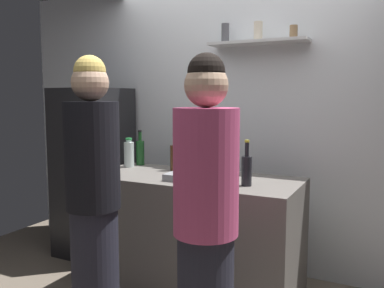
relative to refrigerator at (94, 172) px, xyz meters
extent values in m
cube|color=white|center=(1.40, 0.40, 0.49)|extent=(4.80, 0.10, 2.60)
cube|color=silver|center=(1.57, 0.24, 1.18)|extent=(0.83, 0.22, 0.02)
cylinder|color=#4C4C51|center=(1.28, 0.24, 1.27)|extent=(0.07, 0.07, 0.16)
cylinder|color=beige|center=(1.57, 0.24, 1.27)|extent=(0.07, 0.07, 0.16)
cylinder|color=olive|center=(1.86, 0.24, 1.24)|extent=(0.06, 0.06, 0.10)
cube|color=black|center=(0.00, 0.00, 0.00)|extent=(0.60, 0.61, 1.62)
cylinder|color=#99999E|center=(0.16, -0.32, 0.08)|extent=(0.02, 0.02, 0.45)
cube|color=#66605B|center=(1.26, -0.36, -0.34)|extent=(1.62, 0.72, 0.94)
cube|color=gray|center=(1.31, -0.49, 0.15)|extent=(0.34, 0.24, 0.05)
cylinder|color=#B2B2B7|center=(0.57, -0.48, 0.18)|extent=(0.12, 0.12, 0.12)
cylinder|color=silver|center=(0.59, -0.48, 0.25)|extent=(0.01, 0.04, 0.18)
cylinder|color=silver|center=(0.57, -0.47, 0.24)|extent=(0.01, 0.01, 0.15)
cylinder|color=silver|center=(0.58, -0.51, 0.24)|extent=(0.03, 0.01, 0.15)
cylinder|color=silver|center=(0.59, -0.48, 0.24)|extent=(0.01, 0.01, 0.16)
cylinder|color=black|center=(1.74, -0.48, 0.23)|extent=(0.07, 0.07, 0.20)
cylinder|color=black|center=(1.74, -0.48, 0.38)|extent=(0.03, 0.03, 0.10)
cylinder|color=gold|center=(1.74, -0.48, 0.43)|extent=(0.03, 0.03, 0.02)
cylinder|color=#472814|center=(1.01, -0.18, 0.23)|extent=(0.08, 0.08, 0.21)
cylinder|color=#472814|center=(1.01, -0.18, 0.37)|extent=(0.03, 0.03, 0.08)
cylinder|color=maroon|center=(1.01, -0.18, 0.42)|extent=(0.04, 0.04, 0.02)
cylinder|color=#19471E|center=(0.60, -0.08, 0.23)|extent=(0.07, 0.07, 0.21)
cylinder|color=#19471E|center=(0.60, -0.08, 0.38)|extent=(0.03, 0.03, 0.08)
cylinder|color=black|center=(0.60, -0.08, 0.43)|extent=(0.03, 0.03, 0.02)
cylinder|color=#B2BFB2|center=(1.22, -0.14, 0.22)|extent=(0.07, 0.07, 0.18)
cylinder|color=#B2BFB2|center=(1.22, -0.14, 0.35)|extent=(0.03, 0.03, 0.08)
cylinder|color=#333333|center=(1.22, -0.14, 0.39)|extent=(0.03, 0.03, 0.02)
cylinder|color=silver|center=(0.58, -0.21, 0.23)|extent=(0.09, 0.09, 0.21)
cylinder|color=silver|center=(0.58, -0.21, 0.35)|extent=(0.05, 0.05, 0.02)
cylinder|color=#268C3F|center=(0.58, -0.21, 0.37)|extent=(0.05, 0.05, 0.02)
cylinder|color=#D14C7F|center=(1.77, -1.21, 0.35)|extent=(0.34, 0.34, 0.66)
sphere|color=#D8AD8C|center=(1.77, -1.21, 0.79)|extent=(0.22, 0.22, 0.22)
sphere|color=black|center=(1.77, -1.21, 0.85)|extent=(0.19, 0.19, 0.19)
cylinder|color=#262633|center=(0.95, -1.13, -0.39)|extent=(0.30, 0.30, 0.84)
cylinder|color=black|center=(0.95, -1.13, 0.37)|extent=(0.34, 0.34, 0.67)
sphere|color=#D8AD8C|center=(0.95, -1.13, 0.81)|extent=(0.23, 0.23, 0.23)
sphere|color=#D8B759|center=(0.95, -1.13, 0.88)|extent=(0.19, 0.19, 0.19)
camera|label=1|loc=(2.63, -3.08, 0.73)|focal=38.18mm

